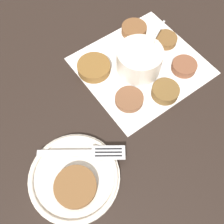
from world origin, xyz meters
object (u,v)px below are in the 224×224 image
fritter_on_plate (75,187)px  fork (91,153)px  sauce_bowl (139,60)px  serving_plate (74,177)px

fritter_on_plate → fork: bearing=26.2°
sauce_bowl → fritter_on_plate: sauce_bowl is taller
fork → serving_plate: bearing=-167.4°
serving_plate → fork: 0.06m
serving_plate → fork: fork is taller
sauce_bowl → fritter_on_plate: size_ratio=1.55×
sauce_bowl → fork: 0.25m
fritter_on_plate → serving_plate: bearing=61.6°
fritter_on_plate → fork: 0.07m
serving_plate → fritter_on_plate: size_ratio=2.23×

